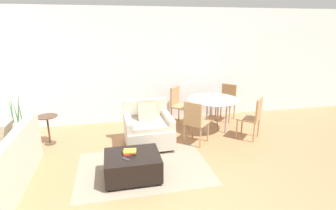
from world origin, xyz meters
TOP-DOWN VIEW (x-y plane):
  - ground_plane at (0.00, 0.00)m, footprint 20.00×20.00m
  - wall_back at (0.00, 3.45)m, footprint 12.00×0.06m
  - area_rug at (-0.20, 1.03)m, footprint 2.21×1.54m
  - armchair at (0.01, 1.92)m, footprint 0.92×0.89m
  - ottoman at (-0.40, 0.79)m, footprint 0.85×0.69m
  - book_stack at (-0.44, 0.85)m, footprint 0.22×0.19m
  - tv_remote_primary at (-0.51, 0.67)m, footprint 0.12×0.13m
  - potted_plant at (-2.48, 2.40)m, footprint 0.38×0.38m
  - side_table at (-1.95, 2.42)m, footprint 0.40×0.40m
  - dining_table at (1.57, 2.41)m, footprint 1.17×1.17m
  - dining_chair_near_left at (0.93, 1.76)m, footprint 0.59×0.59m
  - dining_chair_near_right at (2.21, 1.76)m, footprint 0.59×0.59m
  - dining_chair_far_left at (0.93, 3.05)m, footprint 0.59×0.59m
  - dining_chair_far_right at (2.21, 3.05)m, footprint 0.59×0.59m

SIDE VIEW (x-z plane):
  - ground_plane at x=0.00m, z-range 0.00..0.00m
  - area_rug at x=-0.20m, z-range 0.00..0.01m
  - ottoman at x=-0.40m, z-range 0.02..0.42m
  - potted_plant at x=-2.48m, z-range -0.36..0.82m
  - armchair at x=0.01m, z-range -0.09..0.79m
  - tv_remote_primary at x=-0.51m, z-range 0.40..0.41m
  - side_table at x=-1.95m, z-range 0.12..0.71m
  - book_stack at x=-0.44m, z-range 0.40..0.45m
  - dining_chair_near_left at x=0.93m, z-range 0.07..0.97m
  - dining_chair_near_right at x=2.21m, z-range 0.07..0.97m
  - dining_chair_far_left at x=0.93m, z-range 0.07..0.97m
  - dining_chair_far_right at x=2.21m, z-range 0.07..0.97m
  - dining_table at x=1.57m, z-range 0.30..1.04m
  - wall_back at x=0.00m, z-range 0.00..2.75m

